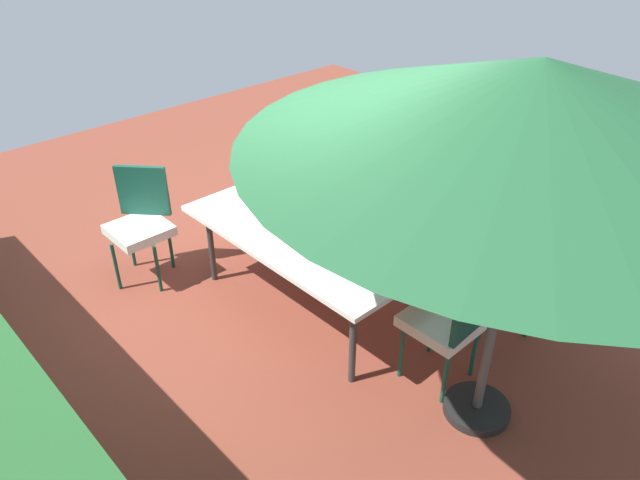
{
  "coord_description": "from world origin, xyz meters",
  "views": [
    {
      "loc": [
        -2.95,
        2.75,
        3.09
      ],
      "look_at": [
        0.0,
        0.0,
        0.58
      ],
      "focal_mm": 33.69,
      "sensor_mm": 36.0,
      "label": 1
    }
  ],
  "objects_px": {
    "dining_table": "(320,229)",
    "cup": "(267,213)",
    "patio_umbrella": "(536,106)",
    "chair_west": "(451,318)",
    "laptop": "(352,231)",
    "chair_south": "(379,209)",
    "chair_southwest": "(509,269)",
    "chair_northeast": "(141,220)",
    "chair_southeast": "(289,164)"
  },
  "relations": [
    {
      "from": "dining_table",
      "to": "cup",
      "type": "bearing_deg",
      "value": 36.64
    },
    {
      "from": "patio_umbrella",
      "to": "chair_west",
      "type": "xyz_separation_m",
      "value": [
        0.34,
        -0.08,
        -1.56
      ]
    },
    {
      "from": "laptop",
      "to": "patio_umbrella",
      "type": "bearing_deg",
      "value": 140.96
    },
    {
      "from": "dining_table",
      "to": "laptop",
      "type": "distance_m",
      "value": 0.32
    },
    {
      "from": "cup",
      "to": "chair_south",
      "type": "bearing_deg",
      "value": -106.06
    },
    {
      "from": "chair_south",
      "to": "chair_southwest",
      "type": "bearing_deg",
      "value": -176.04
    },
    {
      "from": "chair_southwest",
      "to": "cup",
      "type": "distance_m",
      "value": 1.88
    },
    {
      "from": "chair_southwest",
      "to": "chair_northeast",
      "type": "bearing_deg",
      "value": -16.86
    },
    {
      "from": "chair_southeast",
      "to": "chair_south",
      "type": "bearing_deg",
      "value": -137.17
    },
    {
      "from": "chair_southwest",
      "to": "laptop",
      "type": "bearing_deg",
      "value": -11.72
    },
    {
      "from": "chair_south",
      "to": "cup",
      "type": "distance_m",
      "value": 1.07
    },
    {
      "from": "chair_southwest",
      "to": "patio_umbrella",
      "type": "bearing_deg",
      "value": 64.75
    },
    {
      "from": "chair_south",
      "to": "chair_northeast",
      "type": "bearing_deg",
      "value": 55.15
    },
    {
      "from": "chair_south",
      "to": "laptop",
      "type": "bearing_deg",
      "value": 119.35
    },
    {
      "from": "patio_umbrella",
      "to": "chair_northeast",
      "type": "distance_m",
      "value": 3.4
    },
    {
      "from": "dining_table",
      "to": "cup",
      "type": "relative_size",
      "value": 17.05
    },
    {
      "from": "chair_south",
      "to": "cup",
      "type": "relative_size",
      "value": 8.4
    },
    {
      "from": "chair_west",
      "to": "chair_south",
      "type": "relative_size",
      "value": 1.0
    },
    {
      "from": "patio_umbrella",
      "to": "chair_southeast",
      "type": "bearing_deg",
      "value": -16.66
    },
    {
      "from": "cup",
      "to": "patio_umbrella",
      "type": "bearing_deg",
      "value": -175.06
    },
    {
      "from": "dining_table",
      "to": "chair_southeast",
      "type": "xyz_separation_m",
      "value": [
        1.3,
        -0.79,
        -0.13
      ]
    },
    {
      "from": "patio_umbrella",
      "to": "chair_southeast",
      "type": "distance_m",
      "value": 3.42
    },
    {
      "from": "cup",
      "to": "chair_northeast",
      "type": "bearing_deg",
      "value": 32.09
    },
    {
      "from": "chair_southwest",
      "to": "chair_west",
      "type": "distance_m",
      "value": 0.78
    },
    {
      "from": "patio_umbrella",
      "to": "laptop",
      "type": "height_order",
      "value": "patio_umbrella"
    },
    {
      "from": "laptop",
      "to": "cup",
      "type": "bearing_deg",
      "value": -7.59
    },
    {
      "from": "dining_table",
      "to": "chair_southeast",
      "type": "relative_size",
      "value": 2.03
    },
    {
      "from": "patio_umbrella",
      "to": "cup",
      "type": "height_order",
      "value": "patio_umbrella"
    },
    {
      "from": "laptop",
      "to": "chair_northeast",
      "type": "bearing_deg",
      "value": -3.55
    },
    {
      "from": "dining_table",
      "to": "chair_southeast",
      "type": "height_order",
      "value": "chair_southeast"
    },
    {
      "from": "patio_umbrella",
      "to": "chair_south",
      "type": "xyz_separation_m",
      "value": [
        1.66,
        -0.84,
        -1.56
      ]
    },
    {
      "from": "chair_northeast",
      "to": "cup",
      "type": "xyz_separation_m",
      "value": [
        -0.97,
        -0.61,
        0.23
      ]
    },
    {
      "from": "chair_southeast",
      "to": "chair_northeast",
      "type": "bearing_deg",
      "value": 133.98
    },
    {
      "from": "chair_northeast",
      "to": "cup",
      "type": "height_order",
      "value": "chair_northeast"
    },
    {
      "from": "patio_umbrella",
      "to": "chair_south",
      "type": "distance_m",
      "value": 2.43
    },
    {
      "from": "patio_umbrella",
      "to": "chair_southwest",
      "type": "xyz_separation_m",
      "value": [
        0.39,
        -0.86,
        -1.56
      ]
    },
    {
      "from": "chair_southwest",
      "to": "cup",
      "type": "height_order",
      "value": "chair_southwest"
    },
    {
      "from": "chair_southeast",
      "to": "laptop",
      "type": "distance_m",
      "value": 1.77
    },
    {
      "from": "chair_southwest",
      "to": "chair_west",
      "type": "xyz_separation_m",
      "value": [
        -0.05,
        0.78,
        0.0
      ]
    },
    {
      "from": "chair_west",
      "to": "cup",
      "type": "relative_size",
      "value": 8.4
    },
    {
      "from": "chair_southeast",
      "to": "chair_west",
      "type": "height_order",
      "value": "same"
    },
    {
      "from": "dining_table",
      "to": "patio_umbrella",
      "type": "distance_m",
      "value": 2.16
    },
    {
      "from": "dining_table",
      "to": "chair_south",
      "type": "height_order",
      "value": "chair_south"
    },
    {
      "from": "chair_northeast",
      "to": "cup",
      "type": "distance_m",
      "value": 1.17
    },
    {
      "from": "dining_table",
      "to": "chair_west",
      "type": "relative_size",
      "value": 2.03
    },
    {
      "from": "chair_northeast",
      "to": "laptop",
      "type": "relative_size",
      "value": 2.44
    },
    {
      "from": "dining_table",
      "to": "cup",
      "type": "height_order",
      "value": "cup"
    },
    {
      "from": "laptop",
      "to": "chair_west",
      "type": "bearing_deg",
      "value": 143.41
    },
    {
      "from": "chair_northeast",
      "to": "laptop",
      "type": "height_order",
      "value": "chair_northeast"
    },
    {
      "from": "dining_table",
      "to": "chair_west",
      "type": "height_order",
      "value": "chair_west"
    }
  ]
}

